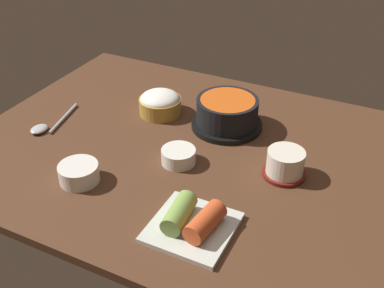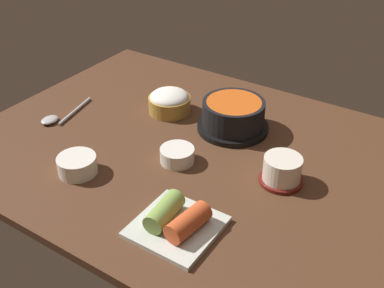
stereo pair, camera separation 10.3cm
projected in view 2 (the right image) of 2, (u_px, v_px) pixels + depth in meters
dining_table at (189, 152)px, 107.61cm from camera, size 100.00×76.00×2.00cm
stone_pot at (233, 115)px, 112.00cm from camera, size 17.24×17.24×7.50cm
rice_bowl at (169, 101)px, 119.64cm from camera, size 10.75×10.75×6.03cm
tea_cup_with_saucer at (281, 171)px, 94.91cm from camera, size 9.09×9.09×5.90cm
banchan_cup_center at (177, 155)px, 101.85cm from camera, size 7.52×7.52×3.28cm
kimchi_plate at (176, 221)px, 84.17cm from camera, size 14.72×14.72×4.88cm
side_bowl_near at (77, 164)px, 98.35cm from camera, size 8.27×8.27×3.83cm
spoon at (58, 117)px, 117.63cm from camera, size 5.32×16.61×1.35cm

